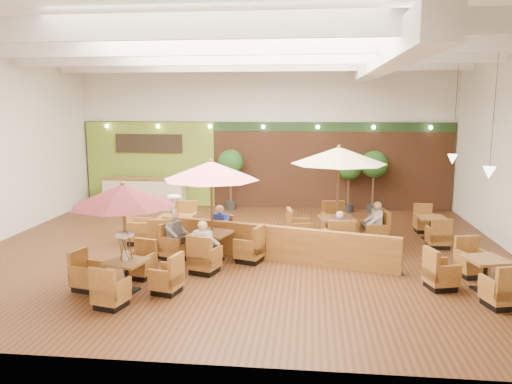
# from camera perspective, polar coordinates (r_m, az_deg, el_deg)

# --- Properties ---
(room) EXTENTS (14.04, 14.00, 5.52)m
(room) POSITION_cam_1_polar(r_m,az_deg,el_deg) (14.04, 0.11, 9.10)
(room) COLOR #381E0F
(room) RESTS_ON ground
(service_counter) EXTENTS (3.00, 0.75, 1.18)m
(service_counter) POSITION_cam_1_polar(r_m,az_deg,el_deg) (19.14, -12.60, -0.13)
(service_counter) COLOR beige
(service_counter) RESTS_ON ground
(booth_divider) EXTENTS (6.09, 1.86, 0.87)m
(booth_divider) POSITION_cam_1_polar(r_m,az_deg,el_deg) (12.51, 1.83, -5.81)
(booth_divider) COLOR brown
(booth_divider) RESTS_ON ground
(table_0) EXTENTS (2.35, 2.35, 2.32)m
(table_0) POSITION_cam_1_polar(r_m,az_deg,el_deg) (10.44, -14.84, -2.76)
(table_0) COLOR brown
(table_0) RESTS_ON ground
(table_1) EXTENTS (2.62, 2.62, 2.55)m
(table_1) POSITION_cam_1_polar(r_m,az_deg,el_deg) (12.16, -5.11, 0.02)
(table_1) COLOR brown
(table_1) RESTS_ON ground
(table_2) EXTENTS (2.80, 2.80, 2.78)m
(table_2) POSITION_cam_1_polar(r_m,az_deg,el_deg) (13.61, 9.36, 1.55)
(table_2) COLOR brown
(table_2) RESTS_ON ground
(table_3) EXTENTS (1.80, 2.69, 1.58)m
(table_3) POSITION_cam_1_polar(r_m,az_deg,el_deg) (14.03, -10.32, -4.14)
(table_3) COLOR brown
(table_3) RESTS_ON ground
(table_4) EXTENTS (1.73, 2.48, 0.89)m
(table_4) POSITION_cam_1_polar(r_m,az_deg,el_deg) (11.43, 23.47, -8.70)
(table_4) COLOR brown
(table_4) RESTS_ON ground
(table_5) EXTENTS (0.81, 2.29, 0.85)m
(table_5) POSITION_cam_1_polar(r_m,az_deg,el_deg) (15.22, 19.36, -3.97)
(table_5) COLOR brown
(table_5) RESTS_ON ground
(topiary_0) EXTENTS (0.96, 0.96, 2.24)m
(topiary_0) POSITION_cam_1_polar(r_m,az_deg,el_deg) (18.40, -2.93, 3.11)
(topiary_0) COLOR black
(topiary_0) RESTS_ON ground
(topiary_1) EXTENTS (0.89, 0.89, 2.07)m
(topiary_1) POSITION_cam_1_polar(r_m,az_deg,el_deg) (18.24, 10.58, 2.50)
(topiary_1) COLOR black
(topiary_1) RESTS_ON ground
(topiary_2) EXTENTS (0.96, 0.96, 2.24)m
(topiary_2) POSITION_cam_1_polar(r_m,az_deg,el_deg) (18.31, 13.34, 2.82)
(topiary_2) COLOR black
(topiary_2) RESTS_ON ground
(diner_0) EXTENTS (0.44, 0.42, 0.79)m
(diner_0) POSITION_cam_1_polar(r_m,az_deg,el_deg) (11.48, -5.95, -5.63)
(diner_0) COLOR silver
(diner_0) RESTS_ON ground
(diner_1) EXTENTS (0.42, 0.39, 0.76)m
(diner_1) POSITION_cam_1_polar(r_m,az_deg,el_deg) (13.25, -4.26, -3.56)
(diner_1) COLOR #2A3BB9
(diner_1) RESTS_ON ground
(diner_2) EXTENTS (0.38, 0.40, 0.73)m
(diner_2) POSITION_cam_1_polar(r_m,az_deg,el_deg) (12.58, -9.21, -4.45)
(diner_2) COLOR slate
(diner_2) RESTS_ON ground
(diner_3) EXTENTS (0.40, 0.36, 0.74)m
(diner_3) POSITION_cam_1_polar(r_m,az_deg,el_deg) (12.82, 9.46, -4.16)
(diner_3) COLOR #2A3BB9
(diner_3) RESTS_ON ground
(diner_4) EXTENTS (0.33, 0.40, 0.81)m
(diner_4) POSITION_cam_1_polar(r_m,az_deg,el_deg) (13.90, 13.44, -3.11)
(diner_4) COLOR silver
(diner_4) RESTS_ON ground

